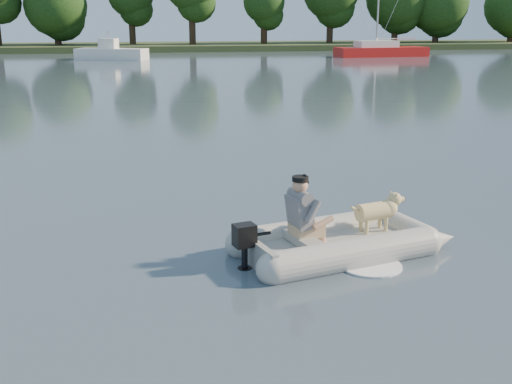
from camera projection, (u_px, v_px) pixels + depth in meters
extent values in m
plane|color=#4F5F6B|center=(283.00, 271.00, 9.05)|extent=(160.00, 160.00, 0.00)
cube|color=#47512D|center=(156.00, 47.00, 67.82)|extent=(160.00, 12.00, 0.70)
cylinder|color=#332316|center=(58.00, 36.00, 65.18)|extent=(0.70, 0.70, 2.94)
sphere|color=#274F1A|center=(55.00, 5.00, 64.37)|extent=(6.27, 6.27, 6.27)
cylinder|color=#332316|center=(132.00, 32.00, 66.94)|extent=(0.70, 0.70, 3.67)
cylinder|color=#332316|center=(192.00, 29.00, 66.19)|extent=(0.70, 0.70, 4.29)
cylinder|color=#332316|center=(264.00, 34.00, 67.88)|extent=(0.70, 0.70, 3.21)
sphere|color=#274F1A|center=(264.00, 1.00, 67.00)|extent=(4.41, 4.41, 4.41)
cylinder|color=#332316|center=(330.00, 30.00, 69.63)|extent=(0.70, 0.70, 3.94)
cylinder|color=#332316|center=(395.00, 32.00, 71.23)|extent=(0.70, 0.70, 3.52)
cylinder|color=#332316|center=(436.00, 33.00, 71.86)|extent=(0.70, 0.70, 3.21)
sphere|color=#274F1A|center=(438.00, 2.00, 70.98)|extent=(6.79, 6.79, 6.79)
cylinder|color=#332316|center=(511.00, 34.00, 73.14)|extent=(0.70, 0.70, 2.96)
cube|color=red|center=(381.00, 53.00, 56.41)|extent=(8.29, 3.05, 1.02)
cube|color=white|center=(376.00, 44.00, 56.09)|extent=(3.68, 2.09, 0.61)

